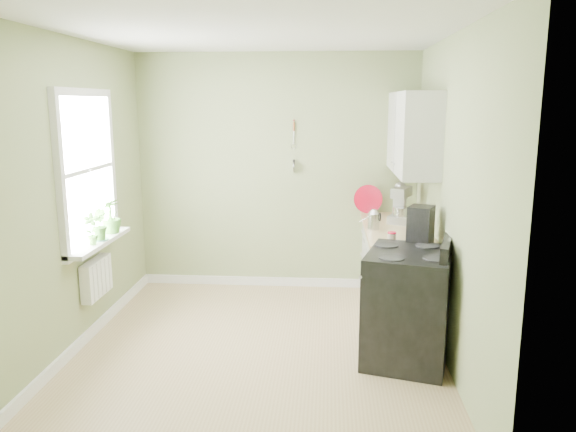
# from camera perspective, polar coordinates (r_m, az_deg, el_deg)

# --- Properties ---
(floor) EXTENTS (3.20, 3.60, 0.02)m
(floor) POSITION_cam_1_polar(r_m,az_deg,el_deg) (5.11, -3.03, -13.53)
(floor) COLOR tan
(floor) RESTS_ON ground
(ceiling) EXTENTS (3.20, 3.60, 0.02)m
(ceiling) POSITION_cam_1_polar(r_m,az_deg,el_deg) (4.66, -3.40, 18.37)
(ceiling) COLOR white
(ceiling) RESTS_ON wall_back
(wall_back) EXTENTS (3.20, 0.02, 2.70)m
(wall_back) POSITION_cam_1_polar(r_m,az_deg,el_deg) (6.48, -1.17, 4.40)
(wall_back) COLOR #929D6B
(wall_back) RESTS_ON floor
(wall_left) EXTENTS (0.02, 3.60, 2.70)m
(wall_left) POSITION_cam_1_polar(r_m,az_deg,el_deg) (5.16, -21.25, 1.78)
(wall_left) COLOR #929D6B
(wall_left) RESTS_ON floor
(wall_right) EXTENTS (0.02, 3.60, 2.70)m
(wall_right) POSITION_cam_1_polar(r_m,az_deg,el_deg) (4.77, 16.36, 1.37)
(wall_right) COLOR #929D6B
(wall_right) RESTS_ON floor
(base_cabinets) EXTENTS (0.60, 1.60, 0.87)m
(base_cabinets) POSITION_cam_1_polar(r_m,az_deg,el_deg) (5.89, 10.88, -5.65)
(base_cabinets) COLOR silver
(base_cabinets) RESTS_ON floor
(countertop) EXTENTS (0.64, 1.60, 0.04)m
(countertop) POSITION_cam_1_polar(r_m,az_deg,el_deg) (5.77, 10.95, -1.33)
(countertop) COLOR tan
(countertop) RESTS_ON base_cabinets
(upper_cabinets) EXTENTS (0.35, 1.40, 0.80)m
(upper_cabinets) POSITION_cam_1_polar(r_m,az_deg,el_deg) (5.76, 12.55, 8.24)
(upper_cabinets) COLOR silver
(upper_cabinets) RESTS_ON wall_right
(window) EXTENTS (0.06, 1.14, 1.44)m
(window) POSITION_cam_1_polar(r_m,az_deg,el_deg) (5.39, -19.80, 4.42)
(window) COLOR white
(window) RESTS_ON wall_left
(window_sill) EXTENTS (0.18, 1.14, 0.04)m
(window_sill) POSITION_cam_1_polar(r_m,az_deg,el_deg) (5.48, -18.62, -2.53)
(window_sill) COLOR white
(window_sill) RESTS_ON wall_left
(radiator) EXTENTS (0.12, 0.50, 0.35)m
(radiator) POSITION_cam_1_polar(r_m,az_deg,el_deg) (5.53, -18.89, -5.97)
(radiator) COLOR white
(radiator) RESTS_ON wall_left
(wall_utensils) EXTENTS (0.02, 0.14, 0.58)m
(wall_utensils) POSITION_cam_1_polar(r_m,az_deg,el_deg) (6.41, 0.59, 6.25)
(wall_utensils) COLOR tan
(wall_utensils) RESTS_ON wall_back
(stove) EXTENTS (0.86, 0.92, 1.07)m
(stove) POSITION_cam_1_polar(r_m,az_deg,el_deg) (4.85, 12.10, -8.90)
(stove) COLOR black
(stove) RESTS_ON floor
(stand_mixer) EXTENTS (0.31, 0.38, 0.41)m
(stand_mixer) POSITION_cam_1_polar(r_m,az_deg,el_deg) (5.99, 11.41, 1.03)
(stand_mixer) COLOR #B2B2B7
(stand_mixer) RESTS_ON countertop
(kettle) EXTENTS (0.19, 0.12, 0.20)m
(kettle) POSITION_cam_1_polar(r_m,az_deg,el_deg) (5.62, 8.69, -0.34)
(kettle) COLOR silver
(kettle) RESTS_ON countertop
(coffee_maker) EXTENTS (0.27, 0.28, 0.35)m
(coffee_maker) POSITION_cam_1_polar(r_m,az_deg,el_deg) (5.07, 13.29, -1.05)
(coffee_maker) COLOR black
(coffee_maker) RESTS_ON countertop
(red_tray) EXTENTS (0.33, 0.11, 0.32)m
(red_tray) POSITION_cam_1_polar(r_m,az_deg,el_deg) (6.42, 8.15, 1.71)
(red_tray) COLOR #B50821
(red_tray) RESTS_ON countertop
(jar) EXTENTS (0.08, 0.08, 0.09)m
(jar) POSITION_cam_1_polar(r_m,az_deg,el_deg) (5.17, 10.50, -2.08)
(jar) COLOR beige
(jar) RESTS_ON countertop
(plant_a) EXTENTS (0.18, 0.16, 0.29)m
(plant_a) POSITION_cam_1_polar(r_m,az_deg,el_deg) (5.28, -19.35, -1.24)
(plant_a) COLOR #45822C
(plant_a) RESTS_ON window_sill
(plant_b) EXTENTS (0.21, 0.21, 0.29)m
(plant_b) POSITION_cam_1_polar(r_m,az_deg,el_deg) (5.43, -18.67, -0.85)
(plant_b) COLOR #45822C
(plant_b) RESTS_ON window_sill
(plant_c) EXTENTS (0.25, 0.25, 0.33)m
(plant_c) POSITION_cam_1_polar(r_m,az_deg,el_deg) (5.70, -17.53, -0.01)
(plant_c) COLOR #45822C
(plant_c) RESTS_ON window_sill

